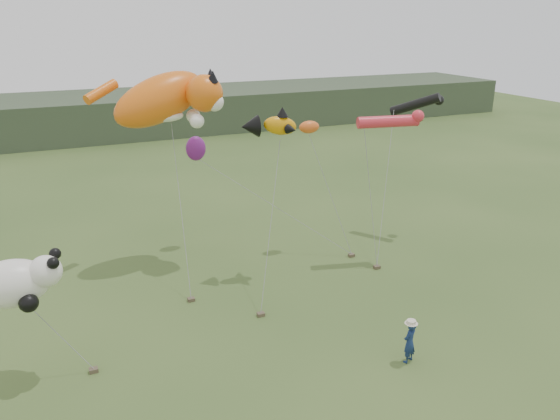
# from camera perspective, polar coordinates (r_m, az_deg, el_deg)

# --- Properties ---
(ground) EXTENTS (120.00, 120.00, 0.00)m
(ground) POSITION_cam_1_polar(r_m,az_deg,el_deg) (21.42, 5.46, -14.34)
(ground) COLOR #385123
(ground) RESTS_ON ground
(headland) EXTENTS (90.00, 13.00, 4.00)m
(headland) POSITION_cam_1_polar(r_m,az_deg,el_deg) (61.20, -18.00, 9.35)
(headland) COLOR #2D3D28
(headland) RESTS_ON ground
(festival_attendant) EXTENTS (0.70, 0.59, 1.62)m
(festival_attendant) POSITION_cam_1_polar(r_m,az_deg,el_deg) (20.82, 13.38, -13.28)
(festival_attendant) COLOR navy
(festival_attendant) RESTS_ON ground
(sandbag_anchors) EXTENTS (14.17, 5.12, 0.16)m
(sandbag_anchors) POSITION_cam_1_polar(r_m,az_deg,el_deg) (24.77, -1.30, -8.96)
(sandbag_anchors) COLOR brown
(sandbag_anchors) RESTS_ON ground
(cat_kite) EXTENTS (6.23, 3.38, 3.52)m
(cat_kite) POSITION_cam_1_polar(r_m,az_deg,el_deg) (26.74, -11.49, 11.33)
(cat_kite) COLOR orange
(cat_kite) RESTS_ON ground
(fish_kite) EXTENTS (2.63, 1.73, 1.37)m
(fish_kite) POSITION_cam_1_polar(r_m,az_deg,el_deg) (24.76, -1.16, 8.85)
(fish_kite) COLOR orange
(fish_kite) RESTS_ON ground
(tube_kites) EXTENTS (6.59, 4.72, 1.44)m
(tube_kites) POSITION_cam_1_polar(r_m,az_deg,el_deg) (28.77, 12.99, 9.88)
(tube_kites) COLOR black
(tube_kites) RESTS_ON ground
(panda_kite) EXTENTS (2.84, 1.84, 1.77)m
(panda_kite) POSITION_cam_1_polar(r_m,az_deg,el_deg) (20.01, -25.75, -6.82)
(panda_kite) COLOR white
(panda_kite) RESTS_ON ground
(misc_kites) EXTENTS (6.32, 3.36, 2.17)m
(misc_kites) POSITION_cam_1_polar(r_m,az_deg,el_deg) (28.54, -5.17, 7.11)
(misc_kites) COLOR orange
(misc_kites) RESTS_ON ground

